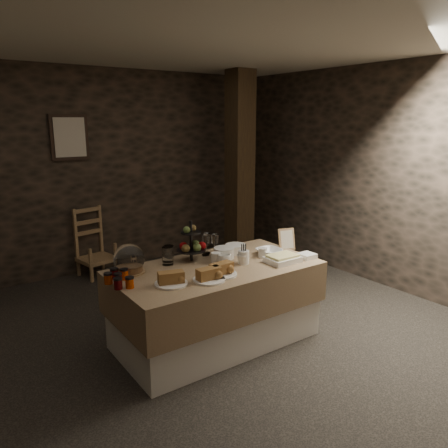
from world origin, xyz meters
TOP-DOWN VIEW (x-y plane):
  - ground_plane at (0.00, 0.00)m, footprint 5.50×5.00m
  - room_shell at (0.00, 0.00)m, footprint 5.52×5.02m
  - buffet_table at (0.31, -0.01)m, footprint 1.79×0.95m
  - chair at (0.02, 2.34)m, footprint 0.47×0.46m
  - timber_column at (1.90, 1.75)m, footprint 0.30×0.30m
  - framed_picture at (-0.15, 2.47)m, footprint 0.45×0.04m
  - plate_stack_a at (0.50, 0.14)m, footprint 0.19×0.19m
  - plate_stack_b at (0.69, 0.21)m, footprint 0.20×0.20m
  - cutlery_holder at (0.56, -0.09)m, footprint 0.10×0.10m
  - cup_a at (0.40, -0.02)m, footprint 0.17×0.17m
  - cup_b at (0.54, -0.09)m, footprint 0.13×0.13m
  - mug_c at (0.36, 0.07)m, footprint 0.09×0.09m
  - mug_d at (0.81, -0.05)m, footprint 0.08×0.08m
  - bowl at (0.92, -0.02)m, footprint 0.24×0.24m
  - cake_dome at (-0.37, 0.28)m, footprint 0.26×0.26m
  - fruit_stand at (0.23, 0.25)m, footprint 0.26×0.26m
  - bread_platter_left at (-0.22, -0.17)m, footprint 0.26×0.26m
  - bread_platter_center at (0.07, -0.26)m, footprint 0.26×0.26m
  - bread_platter_right at (0.22, -0.22)m, footprint 0.26×0.26m
  - jam_jars at (-0.54, 0.09)m, footprint 0.20×0.32m
  - tart_dish at (0.87, -0.26)m, footprint 0.30×0.22m
  - square_dish at (1.13, -0.30)m, footprint 0.14×0.14m
  - menu_frame at (1.20, 0.05)m, footprint 0.18×0.11m
  - storage_jar_a at (-0.01, 0.28)m, footprint 0.10×0.10m
  - storage_jar_b at (0.05, 0.37)m, footprint 0.09×0.09m

SIDE VIEW (x-z plane):
  - ground_plane at x=0.00m, z-range -0.01..0.01m
  - chair at x=0.02m, z-range 0.05..0.73m
  - buffet_table at x=0.31m, z-range 0.05..0.76m
  - square_dish at x=1.13m, z-range 0.71..0.75m
  - bowl at x=0.92m, z-range 0.71..0.77m
  - tart_dish at x=0.87m, z-range 0.71..0.78m
  - jam_jars at x=-0.54m, z-range 0.71..0.78m
  - bread_platter_left at x=-0.22m, z-range 0.70..0.80m
  - bread_platter_center at x=0.07m, z-range 0.70..0.80m
  - bread_platter_right at x=0.22m, z-range 0.70..0.80m
  - plate_stack_b at x=0.69m, z-range 0.71..0.79m
  - cup_b at x=0.54m, z-range 0.71..0.80m
  - mug_d at x=0.81m, z-range 0.71..0.80m
  - mug_c at x=0.36m, z-range 0.71..0.80m
  - cup_a at x=0.40m, z-range 0.71..0.81m
  - plate_stack_a at x=0.50m, z-range 0.71..0.81m
  - cutlery_holder at x=0.56m, z-range 0.71..0.83m
  - storage_jar_b at x=0.05m, z-range 0.71..0.85m
  - storage_jar_a at x=-0.01m, z-range 0.71..0.87m
  - menu_frame at x=1.20m, z-range 0.69..0.91m
  - cake_dome at x=-0.37m, z-range 0.68..0.94m
  - fruit_stand at x=0.23m, z-range 0.67..1.04m
  - timber_column at x=1.90m, z-range 0.00..2.60m
  - room_shell at x=0.00m, z-range 0.26..2.86m
  - framed_picture at x=-0.15m, z-range 1.47..2.02m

